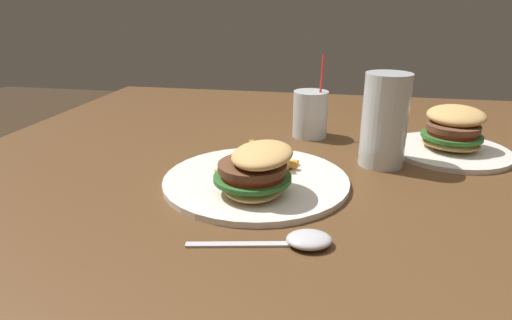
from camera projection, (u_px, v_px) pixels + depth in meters
name	position (u px, v px, depth m)	size (l,w,h in m)	color
dining_table	(275.00, 241.00, 0.76)	(1.49, 1.28, 0.73)	brown
meal_plate_near	(256.00, 175.00, 0.69)	(0.31, 0.31, 0.09)	white
beer_glass	(384.00, 122.00, 0.77)	(0.08, 0.08, 0.17)	silver
juice_glass	(310.00, 116.00, 0.95)	(0.08, 0.08, 0.18)	silver
spoon	(303.00, 240.00, 0.53)	(0.06, 0.19, 0.02)	silver
meal_plate_far	(452.00, 138.00, 0.85)	(0.23, 0.23, 0.10)	white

